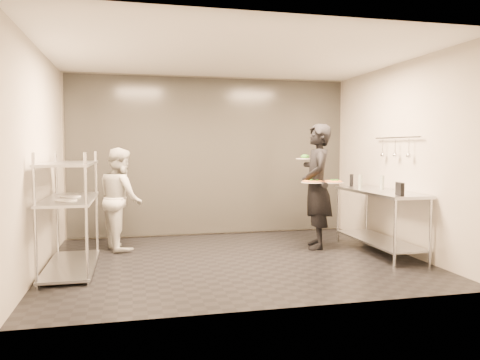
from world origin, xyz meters
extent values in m
cube|color=black|center=(0.00, 0.00, 0.00)|extent=(5.00, 4.00, 0.00)
cube|color=silver|center=(0.00, 0.00, 2.80)|extent=(5.00, 4.00, 0.00)
cube|color=#BBB4A8|center=(0.00, 2.00, 1.40)|extent=(5.00, 0.00, 2.80)
cube|color=#BBB4A8|center=(0.00, -2.00, 1.40)|extent=(5.00, 0.00, 2.80)
cube|color=#BBB4A8|center=(-2.50, 0.00, 1.40)|extent=(0.00, 4.00, 2.80)
cube|color=#BBB4A8|center=(2.50, 0.00, 1.40)|extent=(0.00, 4.00, 2.80)
cube|color=white|center=(0.00, 1.97, 1.40)|extent=(4.90, 0.04, 2.74)
cylinder|color=silver|center=(-2.42, -0.77, 0.75)|extent=(0.04, 0.04, 1.50)
cylinder|color=silver|center=(-2.42, 0.77, 0.75)|extent=(0.04, 0.04, 1.50)
cylinder|color=silver|center=(-1.88, -0.77, 0.75)|extent=(0.04, 0.04, 1.50)
cylinder|color=silver|center=(-1.88, 0.77, 0.75)|extent=(0.04, 0.04, 1.50)
cube|color=#AAADB4|center=(-2.15, 0.00, 0.05)|extent=(0.60, 1.60, 0.03)
cube|color=#AAADB4|center=(-2.15, 0.00, 0.90)|extent=(0.60, 1.60, 0.03)
cube|color=#AAADB4|center=(-2.15, 0.00, 1.35)|extent=(0.60, 1.60, 0.03)
cylinder|color=silver|center=(-2.15, -0.35, 0.93)|extent=(0.26, 0.26, 0.01)
cylinder|color=silver|center=(-2.15, 0.10, 0.93)|extent=(0.26, 0.26, 0.01)
cylinder|color=silver|center=(1.92, -0.86, 0.45)|extent=(0.04, 0.04, 0.90)
cylinder|color=silver|center=(1.92, 0.86, 0.45)|extent=(0.04, 0.04, 0.90)
cylinder|color=silver|center=(2.44, -0.86, 0.45)|extent=(0.04, 0.04, 0.90)
cylinder|color=silver|center=(2.44, 0.86, 0.45)|extent=(0.04, 0.04, 0.90)
cube|color=#AAADB4|center=(2.18, 0.00, 0.18)|extent=(0.57, 1.71, 0.03)
cube|color=#AAADB4|center=(2.18, 0.00, 0.90)|extent=(0.60, 1.80, 0.04)
cylinder|color=silver|center=(2.44, 0.00, 1.70)|extent=(0.02, 1.20, 0.02)
cylinder|color=silver|center=(2.42, -0.35, 1.57)|extent=(0.01, 0.01, 0.22)
sphere|color=silver|center=(2.42, -0.35, 1.44)|extent=(0.07, 0.07, 0.07)
cylinder|color=silver|center=(2.42, 0.00, 1.57)|extent=(0.01, 0.01, 0.22)
sphere|color=silver|center=(2.42, 0.00, 1.44)|extent=(0.07, 0.07, 0.07)
cylinder|color=silver|center=(2.42, 0.35, 1.57)|extent=(0.01, 0.01, 0.22)
sphere|color=silver|center=(2.42, 0.35, 1.44)|extent=(0.07, 0.07, 0.07)
imported|color=black|center=(1.40, 0.50, 0.96)|extent=(0.63, 0.80, 1.91)
imported|color=beige|center=(-1.55, 1.10, 0.78)|extent=(0.78, 0.89, 1.55)
cylinder|color=silver|center=(1.26, 0.34, 1.03)|extent=(0.35, 0.35, 0.01)
cylinder|color=#A9653D|center=(1.26, 0.34, 1.04)|extent=(0.31, 0.31, 0.02)
cylinder|color=#C4571A|center=(1.26, 0.34, 1.05)|extent=(0.27, 0.27, 0.01)
sphere|color=#195A14|center=(1.26, 0.34, 1.06)|extent=(0.04, 0.04, 0.04)
cylinder|color=silver|center=(1.57, 0.30, 1.03)|extent=(0.32, 0.32, 0.01)
cylinder|color=#A9653D|center=(1.57, 0.30, 1.04)|extent=(0.28, 0.28, 0.02)
cylinder|color=#C4571A|center=(1.57, 0.30, 1.05)|extent=(0.25, 0.25, 0.01)
sphere|color=#195A14|center=(1.57, 0.30, 1.06)|extent=(0.04, 0.04, 0.04)
cylinder|color=silver|center=(1.30, 0.78, 1.38)|extent=(0.29, 0.29, 0.01)
ellipsoid|color=#1E6018|center=(1.30, 0.78, 1.41)|extent=(0.13, 0.13, 0.07)
cube|color=black|center=(2.06, -0.72, 1.01)|extent=(0.11, 0.25, 0.18)
cylinder|color=gray|center=(2.00, 0.26, 1.03)|extent=(0.06, 0.06, 0.22)
cylinder|color=gray|center=(2.30, 0.15, 1.03)|extent=(0.06, 0.06, 0.21)
cylinder|color=black|center=(2.11, 0.77, 1.02)|extent=(0.06, 0.06, 0.20)
camera|label=1|loc=(-1.37, -6.21, 1.56)|focal=35.00mm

